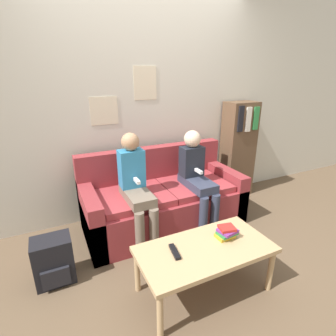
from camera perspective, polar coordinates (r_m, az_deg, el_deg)
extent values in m
plane|color=brown|center=(2.73, 3.47, -16.93)|extent=(10.00, 10.00, 0.00)
cube|color=beige|center=(3.09, -5.07, 13.67)|extent=(8.00, 0.06, 2.60)
cube|color=beige|center=(2.93, -13.72, 12.00)|extent=(0.29, 0.00, 0.30)
cube|color=beige|center=(3.05, -4.98, 17.94)|extent=(0.27, 0.00, 0.36)
cube|color=maroon|center=(2.97, -0.84, -8.87)|extent=(1.73, 0.77, 0.41)
cube|color=maroon|center=(3.06, -3.36, 0.68)|extent=(1.73, 0.14, 0.43)
cube|color=maroon|center=(2.74, -16.40, -10.53)|extent=(0.14, 0.77, 0.57)
cube|color=maroon|center=(3.31, 11.80, -4.59)|extent=(0.14, 0.77, 0.57)
cube|color=#A1343A|center=(2.72, -7.46, -6.28)|extent=(0.71, 0.61, 0.07)
cube|color=#A1343A|center=(2.99, 5.67, -3.66)|extent=(0.71, 0.61, 0.07)
cube|color=tan|center=(2.09, 8.11, -17.17)|extent=(1.03, 0.52, 0.04)
cylinder|color=tan|center=(1.92, -1.74, -29.51)|extent=(0.04, 0.04, 0.37)
cylinder|color=tan|center=(2.35, 21.42, -20.04)|extent=(0.04, 0.04, 0.37)
cylinder|color=tan|center=(2.21, -6.72, -21.43)|extent=(0.04, 0.04, 0.37)
cylinder|color=tan|center=(2.59, 14.22, -14.91)|extent=(0.04, 0.04, 0.37)
cylinder|color=#756656|center=(2.49, -6.10, -14.40)|extent=(0.09, 0.09, 0.48)
cylinder|color=#756656|center=(2.53, -3.03, -13.68)|extent=(0.09, 0.09, 0.48)
cube|color=#756656|center=(2.57, -6.76, -5.88)|extent=(0.23, 0.49, 0.09)
cube|color=teal|center=(2.60, -7.94, -0.09)|extent=(0.24, 0.16, 0.37)
sphere|color=tan|center=(2.52, -8.23, 5.67)|extent=(0.17, 0.17, 0.17)
cube|color=white|center=(2.49, -6.78, -2.78)|extent=(0.03, 0.12, 0.03)
cylinder|color=#33384C|center=(2.75, 7.68, -10.86)|extent=(0.09, 0.09, 0.48)
cylinder|color=#33384C|center=(2.82, 10.11, -10.15)|extent=(0.09, 0.09, 0.48)
cube|color=#33384C|center=(2.84, 6.40, -3.27)|extent=(0.23, 0.49, 0.09)
cube|color=#1E232D|center=(2.87, 5.16, 1.50)|extent=(0.24, 0.16, 0.33)
sphere|color=beige|center=(2.80, 5.32, 6.32)|extent=(0.18, 0.18, 0.18)
cube|color=white|center=(2.77, 6.69, -0.68)|extent=(0.03, 0.12, 0.03)
cube|color=black|center=(2.01, 1.45, -17.74)|extent=(0.06, 0.17, 0.02)
cube|color=gold|center=(2.21, 12.27, -14.22)|extent=(0.14, 0.10, 0.03)
cube|color=#2D8442|center=(2.20, 12.75, -13.64)|extent=(0.16, 0.12, 0.02)
cube|color=#7A3389|center=(2.18, 12.84, -13.16)|extent=(0.16, 0.14, 0.02)
cube|color=red|center=(2.17, 12.72, -12.63)|extent=(0.14, 0.13, 0.02)
cube|color=brown|center=(3.71, 14.94, 3.80)|extent=(0.41, 0.27, 1.29)
cube|color=black|center=(3.42, 15.56, 10.24)|extent=(0.08, 0.02, 0.32)
cube|color=silver|center=(3.51, 17.11, 10.06)|extent=(0.08, 0.02, 0.31)
cube|color=#2D8442|center=(3.59, 18.63, 10.20)|extent=(0.08, 0.02, 0.29)
cube|color=black|center=(2.46, -23.63, -17.90)|extent=(0.30, 0.22, 0.40)
cube|color=black|center=(2.41, -23.17, -21.18)|extent=(0.21, 0.03, 0.16)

